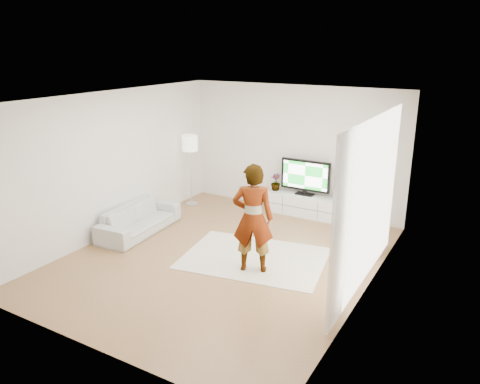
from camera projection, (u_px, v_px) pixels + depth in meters
The scene contains 17 objects.
floor at pixel (223, 258), 8.29m from camera, with size 6.00×6.00×0.00m, color #AC774D.
ceiling at pixel (221, 98), 7.44m from camera, with size 6.00×6.00×0.00m, color white.
wall_left at pixel (113, 164), 9.05m from camera, with size 0.02×6.00×2.80m, color silver.
wall_right at pixel (370, 207), 6.67m from camera, with size 0.02×6.00×2.80m, color silver.
wall_back at pixel (294, 149), 10.34m from camera, with size 5.00×0.02×2.80m, color silver.
wall_front at pixel (84, 246), 5.39m from camera, with size 5.00×0.02×2.80m, color silver.
window at pixel (375, 198), 6.92m from camera, with size 0.01×2.60×2.50m, color white.
curtain_near at pixel (341, 232), 5.91m from camera, with size 0.04×0.70×2.60m, color white.
curtain_far at pixel (389, 182), 8.06m from camera, with size 0.04×0.70×2.60m, color white.
media_console at pixel (304, 205), 10.32m from camera, with size 1.64×0.47×0.46m.
television at pixel (305, 176), 10.15m from camera, with size 1.12×0.22×0.78m.
game_console at pixel (336, 195), 9.87m from camera, with size 0.07×0.17×0.23m.
potted_plant at pixel (276, 182), 10.52m from camera, with size 0.21×0.21×0.38m, color #3F7238.
rug at pixel (254, 258), 8.27m from camera, with size 2.45×1.76×0.01m, color beige.
player at pixel (253, 218), 7.57m from camera, with size 0.67×0.44×1.83m, color #334772.
sofa at pixel (139, 219), 9.35m from camera, with size 1.91×0.75×0.56m, color beige.
floor_lamp at pixel (190, 146), 10.67m from camera, with size 0.37×0.37×1.65m.
Camera 1 is at (4.03, -6.39, 3.62)m, focal length 35.00 mm.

